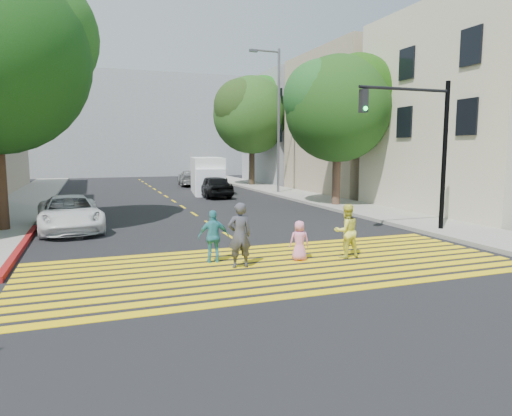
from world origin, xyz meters
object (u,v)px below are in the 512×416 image
dark_car_parked (212,179)px  tree_right_far (252,111)px  pedestrian_woman (346,231)px  white_van (208,177)px  pedestrian_man (240,235)px  tree_right_near (339,103)px  silver_car (190,178)px  pedestrian_child (299,241)px  pedestrian_extra (214,237)px  traffic_signal (423,135)px  dark_car_near (213,186)px  white_sedan (70,213)px

dark_car_parked → tree_right_far: bearing=-9.1°
pedestrian_woman → white_van: (0.85, 20.49, 0.43)m
tree_right_far → pedestrian_man: size_ratio=5.33×
tree_right_near → silver_car: (-4.75, 17.22, -4.98)m
pedestrian_child → dark_car_parked: size_ratio=0.28×
pedestrian_man → pedestrian_extra: (-0.52, 0.76, -0.14)m
tree_right_near → white_van: 11.88m
traffic_signal → tree_right_near: bearing=81.6°
dark_car_near → pedestrian_woman: bearing=85.6°
pedestrian_child → tree_right_near: bearing=-113.2°
pedestrian_extra → dark_car_near: pedestrian_extra is taller
pedestrian_child → white_sedan: white_sedan is taller
tree_right_far → pedestrian_extra: bearing=-111.7°
dark_car_near → silver_car: 10.01m
tree_right_far → pedestrian_man: (-9.42, -25.74, -5.51)m
pedestrian_man → dark_car_near: pedestrian_man is taller
pedestrian_man → traffic_signal: (7.86, 2.42, 2.80)m
pedestrian_child → traffic_signal: bearing=-148.1°
dark_car_parked → white_van: 5.83m
pedestrian_child → white_sedan: size_ratio=0.23×
pedestrian_woman → dark_car_near: 17.87m
pedestrian_woman → dark_car_near: pedestrian_woman is taller
white_sedan → silver_car: bearing=61.2°
tree_right_far → silver_car: (-5.06, 2.16, -5.74)m
pedestrian_child → pedestrian_woman: bearing=-174.1°
dark_car_near → silver_car: size_ratio=0.93×
silver_car → white_van: bearing=94.2°
white_van → pedestrian_man: bearing=-93.0°
tree_right_far → pedestrian_extra: 27.47m
pedestrian_extra → silver_car: 27.57m
pedestrian_man → pedestrian_extra: 0.93m
dark_car_near → dark_car_parked: size_ratio=1.04×
pedestrian_man → pedestrian_woman: (3.31, 0.04, -0.09)m
tree_right_far → dark_car_parked: 6.73m
tree_right_near → dark_car_parked: bearing=101.8°
tree_right_far → pedestrian_woman: bearing=-103.4°
white_sedan → traffic_signal: traffic_signal is taller
pedestrian_child → white_sedan: bearing=-37.8°
dark_car_near → pedestrian_extra: bearing=73.0°
tree_right_far → dark_car_near: size_ratio=2.21×
pedestrian_extra → pedestrian_child: bearing=172.9°
silver_car → white_van: white_van is taller
pedestrian_child → dark_car_near: 17.84m
dark_car_parked → traffic_signal: bearing=-89.1°
tree_right_far → dark_car_near: (-5.52, -7.84, -5.67)m
tree_right_near → pedestrian_woman: 13.05m
silver_car → pedestrian_woman: bearing=93.5°
pedestrian_woman → silver_car: 27.88m
pedestrian_extra → white_van: size_ratio=0.26×
white_sedan → white_van: bearing=50.9°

